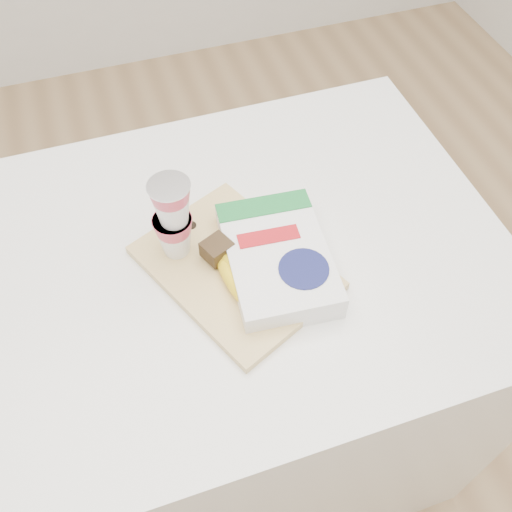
{
  "coord_description": "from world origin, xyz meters",
  "views": [
    {
      "loc": [
        -0.09,
        -0.63,
        1.73
      ],
      "look_at": [
        0.11,
        -0.05,
        0.93
      ],
      "focal_mm": 40.0,
      "sensor_mm": 36.0,
      "label": 1
    }
  ],
  "objects_px": {
    "cereal_box": "(277,259)",
    "bananas": "(235,272)",
    "yogurt_stack": "(173,217)",
    "cutting_board": "(235,267)",
    "table": "(208,370)"
  },
  "relations": [
    {
      "from": "bananas",
      "to": "yogurt_stack",
      "type": "relative_size",
      "value": 1.02
    },
    {
      "from": "cutting_board",
      "to": "bananas",
      "type": "relative_size",
      "value": 1.94
    },
    {
      "from": "bananas",
      "to": "table",
      "type": "bearing_deg",
      "value": 131.29
    },
    {
      "from": "table",
      "to": "cutting_board",
      "type": "height_order",
      "value": "cutting_board"
    },
    {
      "from": "table",
      "to": "bananas",
      "type": "distance_m",
      "value": 0.49
    },
    {
      "from": "table",
      "to": "cereal_box",
      "type": "height_order",
      "value": "cereal_box"
    },
    {
      "from": "table",
      "to": "cereal_box",
      "type": "distance_m",
      "value": 0.5
    },
    {
      "from": "table",
      "to": "yogurt_stack",
      "type": "bearing_deg",
      "value": 128.01
    },
    {
      "from": "cutting_board",
      "to": "bananas",
      "type": "xyz_separation_m",
      "value": [
        -0.01,
        -0.03,
        0.03
      ]
    },
    {
      "from": "yogurt_stack",
      "to": "cereal_box",
      "type": "xyz_separation_m",
      "value": [
        0.16,
        -0.09,
        -0.08
      ]
    },
    {
      "from": "cereal_box",
      "to": "bananas",
      "type": "bearing_deg",
      "value": -168.86
    },
    {
      "from": "yogurt_stack",
      "to": "bananas",
      "type": "bearing_deg",
      "value": -49.49
    },
    {
      "from": "cutting_board",
      "to": "yogurt_stack",
      "type": "height_order",
      "value": "yogurt_stack"
    },
    {
      "from": "cutting_board",
      "to": "bananas",
      "type": "distance_m",
      "value": 0.04
    },
    {
      "from": "cutting_board",
      "to": "yogurt_stack",
      "type": "bearing_deg",
      "value": 119.12
    }
  ]
}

